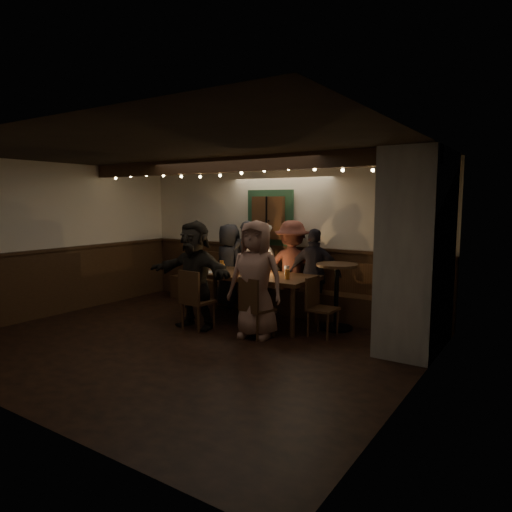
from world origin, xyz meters
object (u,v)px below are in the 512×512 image
Objects in this scene: person_c at (262,268)px; person_a at (229,265)px; chair_end at (318,303)px; person_f at (195,274)px; person_b at (248,265)px; person_e at (315,274)px; chair_near_left at (194,297)px; high_top at (337,288)px; person_d at (292,268)px; dining_table at (249,278)px; person_g at (256,279)px; chair_near_right at (253,304)px.

person_a is at bearing 17.68° from person_c.
chair_end is 0.52× the size of person_f.
person_b is 1.07× the size of person_e.
person_e is (1.21, 1.63, 0.23)m from chair_near_left.
person_e is at bearing -153.16° from person_c.
high_top is 0.61× the size of person_f.
chair_end is at bearing 25.82° from chair_near_left.
person_b reaches higher than person_c.
high_top is at bearing -168.09° from person_c.
chair_near_left is at bearing 103.38° from person_c.
person_d is at bearing 163.19° from person_b.
chair_near_left is 0.55× the size of person_f.
person_f reaches higher than chair_end.
high_top is (1.36, 0.37, -0.08)m from dining_table.
person_g reaches higher than dining_table.
person_e is (-0.54, 0.35, 0.12)m from high_top.
person_d is (0.75, 1.68, 0.29)m from chair_near_left.
person_c reaches higher than high_top.
dining_table is 1.14m from person_a.
chair_end is at bearing 174.88° from person_c.
person_d reaches higher than dining_table.
person_c is 1.05× the size of person_e.
person_g is at bearing 14.80° from chair_near_left.
person_e is at bearing 53.32° from chair_near_left.
person_d is (0.53, 0.14, 0.02)m from person_c.
person_e is at bearing 151.60° from person_d.
chair_near_right is at bearing -89.94° from person_g.
person_b is at bearing 126.03° from dining_table.
person_c is at bearing -6.74° from person_d.
person_d reaches higher than person_e.
person_b is (-0.13, 1.62, 0.28)m from chair_near_left.
dining_table is at bearing 43.06° from person_d.
dining_table is at bearing 128.19° from chair_near_right.
chair_end is (0.70, 0.64, -0.01)m from chair_near_right.
person_d is at bearing 157.94° from high_top.
person_b is 1.01× the size of person_c.
person_c is 0.98× the size of person_d.
person_b is at bearing -155.89° from person_a.
dining_table is 0.87m from person_g.
person_c reaches higher than dining_table.
dining_table reaches higher than chair_near_left.
high_top is 1.09m from person_d.
person_c is (-0.16, 0.63, 0.07)m from dining_table.
chair_end is 0.98m from person_e.
person_b is at bearing -12.49° from person_e.
person_g is (1.05, 0.12, 0.01)m from person_f.
person_a is 1.52m from person_f.
person_g reaches higher than chair_end.
chair_near_left is 0.55× the size of person_g.
person_e reaches higher than chair_end.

